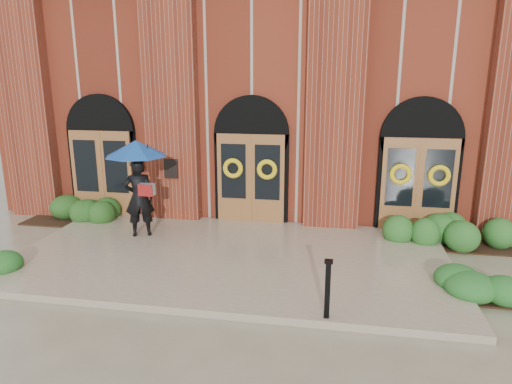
% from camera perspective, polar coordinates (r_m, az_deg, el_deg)
% --- Properties ---
extents(ground, '(90.00, 90.00, 0.00)m').
position_cam_1_polar(ground, '(10.70, -3.40, -8.82)').
color(ground, gray).
rests_on(ground, ground).
extents(landing, '(10.00, 5.30, 0.15)m').
position_cam_1_polar(landing, '(10.80, -3.21, -8.15)').
color(landing, tan).
rests_on(landing, ground).
extents(church_building, '(16.20, 12.53, 7.00)m').
position_cam_1_polar(church_building, '(18.50, 2.92, 12.15)').
color(church_building, maroon).
rests_on(church_building, ground).
extents(man_with_umbrella, '(2.05, 2.05, 2.50)m').
position_cam_1_polar(man_with_umbrella, '(11.91, -14.60, 2.71)').
color(man_with_umbrella, black).
rests_on(man_with_umbrella, landing).
extents(metal_post, '(0.15, 0.15, 1.06)m').
position_cam_1_polar(metal_post, '(8.01, 8.94, -11.75)').
color(metal_post, black).
rests_on(metal_post, landing).
extents(hedge_wall_left, '(2.67, 1.07, 0.68)m').
position_cam_1_polar(hedge_wall_left, '(14.49, -21.71, -2.15)').
color(hedge_wall_left, '#214818').
rests_on(hedge_wall_left, ground).
extents(hedge_wall_right, '(2.84, 1.14, 0.73)m').
position_cam_1_polar(hedge_wall_right, '(12.67, 22.74, -4.45)').
color(hedge_wall_right, '#265A1F').
rests_on(hedge_wall_right, ground).
extents(hedge_front_right, '(1.42, 1.22, 0.50)m').
position_cam_1_polar(hedge_front_right, '(10.24, 25.25, -9.83)').
color(hedge_front_right, '#225B20').
rests_on(hedge_front_right, ground).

